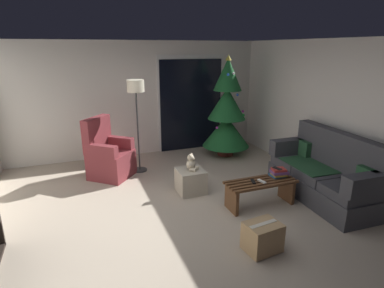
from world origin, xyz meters
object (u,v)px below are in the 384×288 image
(couch, at_px, (325,175))
(christmas_tree, at_px, (227,113))
(ottoman, at_px, (191,181))
(remote_black, at_px, (253,181))
(coffee_table, at_px, (260,189))
(remote_white, at_px, (262,181))
(armchair, at_px, (109,156))
(book_stack, at_px, (279,173))
(teddy_bear_cream, at_px, (191,163))
(floor_lamp, at_px, (136,95))
(cardboard_box_taped_mid_floor, at_px, (262,237))
(cell_phone, at_px, (277,168))

(couch, distance_m, christmas_tree, 2.59)
(ottoman, bearing_deg, remote_black, -49.78)
(couch, bearing_deg, remote_black, 173.69)
(coffee_table, distance_m, remote_white, 0.15)
(coffee_table, distance_m, armchair, 2.86)
(remote_black, distance_m, book_stack, 0.49)
(ottoman, bearing_deg, christmas_tree, 46.88)
(coffee_table, relative_size, teddy_bear_cream, 3.86)
(book_stack, xyz_separation_m, floor_lamp, (-1.78, 2.05, 1.03))
(christmas_tree, height_order, teddy_bear_cream, christmas_tree)
(armchair, height_order, teddy_bear_cream, armchair)
(book_stack, bearing_deg, remote_white, -167.22)
(teddy_bear_cream, bearing_deg, remote_black, -49.83)
(floor_lamp, xyz_separation_m, ottoman, (0.61, -1.27, -1.31))
(book_stack, distance_m, floor_lamp, 2.90)
(couch, xyz_separation_m, remote_white, (-1.12, 0.10, 0.02))
(armchair, relative_size, teddy_bear_cream, 3.96)
(remote_black, xyz_separation_m, armchair, (-1.89, 2.01, -0.02))
(floor_lamp, bearing_deg, remote_white, -56.18)
(floor_lamp, bearing_deg, cardboard_box_taped_mid_floor, -74.54)
(couch, distance_m, cardboard_box_taped_mid_floor, 1.91)
(cell_phone, height_order, armchair, armchair)
(book_stack, relative_size, cell_phone, 1.93)
(couch, distance_m, remote_white, 1.12)
(couch, bearing_deg, coffee_table, 173.10)
(remote_black, bearing_deg, remote_white, -179.37)
(couch, bearing_deg, cardboard_box_taped_mid_floor, -153.71)
(floor_lamp, xyz_separation_m, teddy_bear_cream, (0.61, -1.27, -0.99))
(couch, relative_size, ottoman, 4.49)
(remote_white, xyz_separation_m, teddy_bear_cream, (-0.81, 0.85, 0.10))
(cell_phone, bearing_deg, couch, -31.82)
(book_stack, distance_m, christmas_tree, 2.36)
(book_stack, relative_size, ottoman, 0.63)
(remote_black, xyz_separation_m, christmas_tree, (0.72, 2.34, 0.55))
(floor_lamp, distance_m, cardboard_box_taped_mid_floor, 3.45)
(couch, relative_size, teddy_bear_cream, 6.92)
(remote_white, bearing_deg, remote_black, -27.54)
(book_stack, relative_size, floor_lamp, 0.16)
(teddy_bear_cream, bearing_deg, cardboard_box_taped_mid_floor, -82.54)
(floor_lamp, bearing_deg, cell_phone, -49.24)
(couch, bearing_deg, christmas_tree, 101.88)
(couch, bearing_deg, floor_lamp, 138.82)
(remote_white, bearing_deg, teddy_bear_cream, -56.41)
(remote_white, height_order, cardboard_box_taped_mid_floor, remote_white)
(cell_phone, relative_size, cardboard_box_taped_mid_floor, 0.32)
(teddy_bear_cream, bearing_deg, couch, -26.25)
(floor_lamp, xyz_separation_m, cardboard_box_taped_mid_floor, (0.85, -3.07, -1.33))
(coffee_table, distance_m, christmas_tree, 2.51)
(remote_black, height_order, floor_lamp, floor_lamp)
(remote_white, xyz_separation_m, remote_black, (-0.12, 0.04, 0.00))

